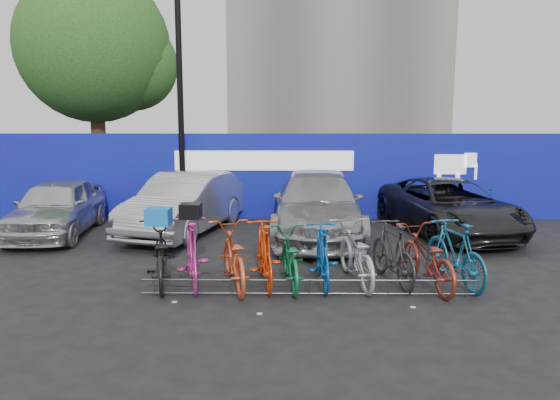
{
  "coord_description": "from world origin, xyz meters",
  "views": [
    {
      "loc": [
        -0.42,
        -9.29,
        3.09
      ],
      "look_at": [
        -0.52,
        2.0,
        1.19
      ],
      "focal_mm": 35.0,
      "sensor_mm": 36.0,
      "label": 1
    }
  ],
  "objects_px": {
    "bike_rack": "(310,287)",
    "bike_7": "(393,253)",
    "bike_0": "(160,255)",
    "bike_5": "(323,255)",
    "bike_9": "(455,253)",
    "car_2": "(318,205)",
    "bike_2": "(233,256)",
    "tree": "(101,50)",
    "bike_6": "(355,254)",
    "bike_8": "(426,258)",
    "bike_4": "(290,258)",
    "car_1": "(185,203)",
    "bike_3": "(264,254)",
    "bike_1": "(192,252)",
    "car_0": "(57,207)",
    "car_3": "(449,207)",
    "lamppost": "(180,102)"
  },
  "relations": [
    {
      "from": "bike_rack",
      "to": "bike_7",
      "type": "bearing_deg",
      "value": 25.21
    },
    {
      "from": "bike_0",
      "to": "bike_5",
      "type": "relative_size",
      "value": 1.12
    },
    {
      "from": "bike_7",
      "to": "bike_9",
      "type": "height_order",
      "value": "bike_9"
    },
    {
      "from": "car_2",
      "to": "bike_2",
      "type": "distance_m",
      "value": 4.31
    },
    {
      "from": "tree",
      "to": "bike_5",
      "type": "xyz_separation_m",
      "value": [
        7.02,
        -10.05,
        -4.52
      ]
    },
    {
      "from": "bike_5",
      "to": "bike_7",
      "type": "xyz_separation_m",
      "value": [
        1.25,
        0.1,
        0.02
      ]
    },
    {
      "from": "bike_6",
      "to": "bike_8",
      "type": "xyz_separation_m",
      "value": [
        1.2,
        -0.23,
        -0.01
      ]
    },
    {
      "from": "bike_4",
      "to": "car_1",
      "type": "bearing_deg",
      "value": -64.67
    },
    {
      "from": "car_1",
      "to": "bike_3",
      "type": "bearing_deg",
      "value": -47.09
    },
    {
      "from": "bike_7",
      "to": "bike_1",
      "type": "bearing_deg",
      "value": -9.95
    },
    {
      "from": "bike_2",
      "to": "car_0",
      "type": "bearing_deg",
      "value": -53.85
    },
    {
      "from": "car_0",
      "to": "bike_rack",
      "type": "bearing_deg",
      "value": -40.67
    },
    {
      "from": "bike_5",
      "to": "bike_8",
      "type": "distance_m",
      "value": 1.8
    },
    {
      "from": "tree",
      "to": "bike_1",
      "type": "bearing_deg",
      "value": -64.88
    },
    {
      "from": "car_1",
      "to": "bike_7",
      "type": "bearing_deg",
      "value": -26.8
    },
    {
      "from": "bike_rack",
      "to": "car_3",
      "type": "bearing_deg",
      "value": 52.15
    },
    {
      "from": "bike_4",
      "to": "bike_6",
      "type": "distance_m",
      "value": 1.18
    },
    {
      "from": "car_3",
      "to": "bike_6",
      "type": "height_order",
      "value": "car_3"
    },
    {
      "from": "lamppost",
      "to": "car_1",
      "type": "xyz_separation_m",
      "value": [
        0.28,
        -1.27,
        -2.52
      ]
    },
    {
      "from": "bike_0",
      "to": "bike_1",
      "type": "height_order",
      "value": "bike_1"
    },
    {
      "from": "car_0",
      "to": "car_3",
      "type": "distance_m",
      "value": 9.72
    },
    {
      "from": "bike_0",
      "to": "bike_9",
      "type": "relative_size",
      "value": 1.06
    },
    {
      "from": "bike_0",
      "to": "bike_6",
      "type": "height_order",
      "value": "bike_0"
    },
    {
      "from": "bike_2",
      "to": "car_2",
      "type": "bearing_deg",
      "value": -127.45
    },
    {
      "from": "bike_2",
      "to": "bike_5",
      "type": "bearing_deg",
      "value": 168.62
    },
    {
      "from": "bike_rack",
      "to": "bike_8",
      "type": "relative_size",
      "value": 2.8
    },
    {
      "from": "car_0",
      "to": "bike_4",
      "type": "xyz_separation_m",
      "value": [
        5.7,
        -3.88,
        -0.2
      ]
    },
    {
      "from": "bike_3",
      "to": "bike_7",
      "type": "xyz_separation_m",
      "value": [
        2.27,
        0.11,
        -0.01
      ]
    },
    {
      "from": "car_3",
      "to": "bike_8",
      "type": "relative_size",
      "value": 2.41
    },
    {
      "from": "bike_rack",
      "to": "bike_1",
      "type": "xyz_separation_m",
      "value": [
        -2.05,
        0.59,
        0.44
      ]
    },
    {
      "from": "tree",
      "to": "bike_9",
      "type": "height_order",
      "value": "tree"
    },
    {
      "from": "bike_3",
      "to": "bike_5",
      "type": "distance_m",
      "value": 1.02
    },
    {
      "from": "car_3",
      "to": "bike_8",
      "type": "distance_m",
      "value": 4.54
    },
    {
      "from": "car_1",
      "to": "bike_2",
      "type": "height_order",
      "value": "car_1"
    },
    {
      "from": "car_2",
      "to": "bike_0",
      "type": "bearing_deg",
      "value": -125.92
    },
    {
      "from": "tree",
      "to": "bike_1",
      "type": "height_order",
      "value": "tree"
    },
    {
      "from": "car_3",
      "to": "bike_0",
      "type": "xyz_separation_m",
      "value": [
        -6.3,
        -4.12,
        -0.13
      ]
    },
    {
      "from": "tree",
      "to": "car_2",
      "type": "relative_size",
      "value": 1.48
    },
    {
      "from": "bike_1",
      "to": "bike_7",
      "type": "height_order",
      "value": "bike_1"
    },
    {
      "from": "bike_6",
      "to": "bike_7",
      "type": "distance_m",
      "value": 0.66
    },
    {
      "from": "car_2",
      "to": "bike_7",
      "type": "distance_m",
      "value": 3.94
    },
    {
      "from": "car_1",
      "to": "bike_7",
      "type": "relative_size",
      "value": 2.42
    },
    {
      "from": "lamppost",
      "to": "bike_4",
      "type": "relative_size",
      "value": 3.24
    },
    {
      "from": "bike_0",
      "to": "car_1",
      "type": "bearing_deg",
      "value": -98.44
    },
    {
      "from": "car_1",
      "to": "bike_3",
      "type": "relative_size",
      "value": 2.39
    },
    {
      "from": "bike_1",
      "to": "car_0",
      "type": "bearing_deg",
      "value": -57.32
    },
    {
      "from": "bike_8",
      "to": "car_0",
      "type": "bearing_deg",
      "value": -38.09
    },
    {
      "from": "car_0",
      "to": "tree",
      "type": "bearing_deg",
      "value": 92.53
    },
    {
      "from": "tree",
      "to": "bike_rack",
      "type": "xyz_separation_m",
      "value": [
        6.77,
        -10.66,
        -4.91
      ]
    },
    {
      "from": "bike_2",
      "to": "bike_7",
      "type": "distance_m",
      "value": 2.83
    }
  ]
}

